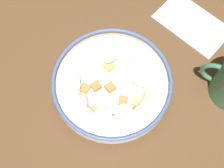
{
  "coord_description": "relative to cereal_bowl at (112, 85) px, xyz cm",
  "views": [
    {
      "loc": [
        -7.38,
        17.29,
        49.82
      ],
      "look_at": [
        0.0,
        0.0,
        3.0
      ],
      "focal_mm": 48.49,
      "sensor_mm": 36.0,
      "label": 1
    }
  ],
  "objects": [
    {
      "name": "folded_napkin",
      "position": [
        -8.86,
        -18.76,
        -2.4
      ],
      "size": [
        15.75,
        12.37,
        0.3
      ],
      "primitive_type": "cube",
      "rotation": [
        0.0,
        0.0,
        -0.34
      ],
      "color": "silver",
      "rests_on": "ground_plane"
    },
    {
      "name": "cereal_bowl",
      "position": [
        0.0,
        0.0,
        0.0
      ],
      "size": [
        19.83,
        19.83,
        4.75
      ],
      "color": "silver",
      "rests_on": "ground_plane"
    },
    {
      "name": "ground_plane",
      "position": [
        -0.0,
        -0.03,
        -3.55
      ],
      "size": [
        96.45,
        96.45,
        2.0
      ],
      "primitive_type": "cube",
      "color": "brown"
    }
  ]
}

